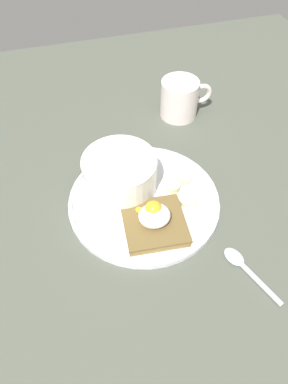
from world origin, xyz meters
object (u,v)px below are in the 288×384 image
object	(u,v)px
banana_slice_left	(188,198)
coffee_mug	(180,98)
banana_slice_front	(173,187)
poached_egg	(156,214)
banana_slice_back	(184,179)
spoon	(245,268)
toast_slice	(157,223)
oatmeal_bowl	(120,173)

from	to	relation	value
banana_slice_left	coffee_mug	size ratio (longest dim) A/B	0.46
coffee_mug	banana_slice_front	bearing A→B (deg)	-112.47
poached_egg	banana_slice_left	xyz separation A→B (cm)	(6.85, 3.48, -2.41)
banana_slice_back	spoon	bearing A→B (deg)	-80.50
toast_slice	spoon	world-z (taller)	toast_slice
banana_slice_back	coffee_mug	xyz separation A→B (cm)	(6.18, 19.73, 2.54)
banana_slice_back	coffee_mug	size ratio (longest dim) A/B	0.34
banana_slice_back	spoon	size ratio (longest dim) A/B	0.33
banana_slice_back	banana_slice_left	bearing A→B (deg)	-100.25
oatmeal_bowl	banana_slice_back	size ratio (longest dim) A/B	3.37
banana_slice_left	banana_slice_back	world-z (taller)	banana_slice_left
oatmeal_bowl	coffee_mug	xyz separation A→B (cm)	(17.32, 18.09, -0.40)
poached_egg	oatmeal_bowl	bearing A→B (deg)	109.72
toast_slice	banana_slice_back	bearing A→B (deg)	47.45
poached_egg	spoon	distance (cm)	15.76
coffee_mug	spoon	bearing A→B (deg)	-94.48
toast_slice	coffee_mug	bearing A→B (deg)	63.86
toast_slice	banana_slice_left	size ratio (longest dim) A/B	2.07
banana_slice_front	spoon	world-z (taller)	banana_slice_front
oatmeal_bowl	poached_egg	world-z (taller)	oatmeal_bowl
oatmeal_bowl	banana_slice_back	bearing A→B (deg)	-8.40
poached_egg	banana_slice_back	size ratio (longest dim) A/B	1.58
oatmeal_bowl	coffee_mug	world-z (taller)	coffee_mug
poached_egg	coffee_mug	xyz separation A→B (cm)	(13.85, 27.77, -0.04)
spoon	banana_slice_front	bearing A→B (deg)	108.02
banana_slice_front	spoon	distance (cm)	18.45
poached_egg	coffee_mug	size ratio (longest dim) A/B	0.53
banana_slice_front	coffee_mug	distance (cm)	22.94
banana_slice_front	spoon	size ratio (longest dim) A/B	0.27
oatmeal_bowl	poached_egg	xyz separation A→B (cm)	(3.47, -9.69, -0.36)
banana_slice_back	spoon	world-z (taller)	banana_slice_back
banana_slice_left	banana_slice_back	size ratio (longest dim) A/B	1.36
oatmeal_bowl	spoon	bearing A→B (deg)	-55.10
banana_slice_front	banana_slice_left	bearing A→B (deg)	-61.89
poached_egg	banana_slice_back	bearing A→B (deg)	46.35
banana_slice_front	banana_slice_left	xyz separation A→B (cm)	(1.72, -3.21, 0.09)
banana_slice_front	coffee_mug	bearing A→B (deg)	67.53
banana_slice_left	banana_slice_back	xyz separation A→B (cm)	(0.82, 4.56, -0.17)
poached_egg	banana_slice_front	distance (cm)	8.80
oatmeal_bowl	toast_slice	xyz separation A→B (cm)	(3.61, -9.85, -2.66)
banana_slice_back	spoon	distance (cm)	19.15
banana_slice_left	spoon	xyz separation A→B (cm)	(3.98, -14.29, -1.37)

